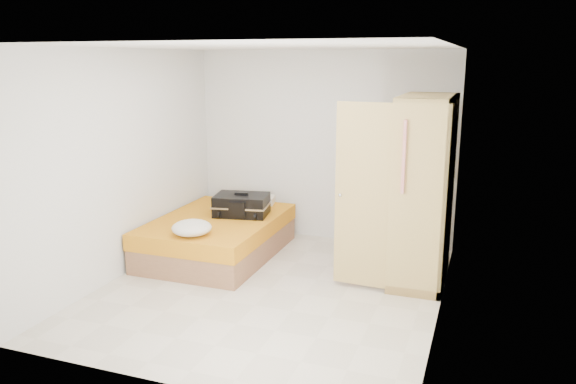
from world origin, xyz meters
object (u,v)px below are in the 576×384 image
(wardrobe, at_px, (419,195))
(suitcase, at_px, (242,205))
(round_cushion, at_px, (192,228))
(bed, at_px, (218,236))
(person, at_px, (358,206))

(wardrobe, relative_size, suitcase, 2.73)
(wardrobe, relative_size, round_cushion, 4.57)
(bed, xyz_separation_m, wardrobe, (2.50, 0.05, 0.75))
(person, bearing_deg, bed, 75.34)
(suitcase, xyz_separation_m, round_cushion, (-0.18, -0.99, -0.05))
(suitcase, relative_size, round_cushion, 1.67)
(wardrobe, xyz_separation_m, person, (-0.69, 0.04, -0.20))
(wardrobe, distance_m, person, 0.72)
(bed, relative_size, wardrobe, 0.96)
(person, distance_m, round_cushion, 1.96)
(person, relative_size, suitcase, 2.07)
(bed, bearing_deg, round_cushion, -85.90)
(person, xyz_separation_m, suitcase, (-1.57, 0.15, -0.16))
(round_cushion, bearing_deg, person, 25.59)
(bed, bearing_deg, person, 2.95)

